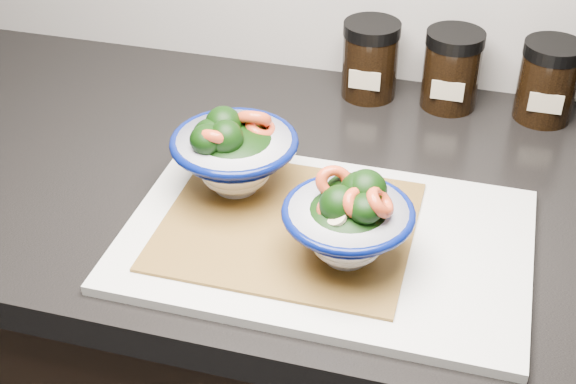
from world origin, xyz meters
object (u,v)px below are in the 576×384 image
(cutting_board, at_px, (326,240))
(bowl_right, at_px, (349,221))
(bowl_left, at_px, (233,153))
(spice_jar_a, at_px, (370,60))
(spice_jar_c, at_px, (548,81))
(spice_jar_b, at_px, (452,69))

(cutting_board, relative_size, bowl_right, 3.22)
(bowl_left, xyz_separation_m, bowl_right, (0.16, -0.09, -0.00))
(bowl_right, height_order, spice_jar_a, bowl_right)
(spice_jar_a, relative_size, spice_jar_c, 1.00)
(spice_jar_a, bearing_deg, cutting_board, -86.75)
(cutting_board, bearing_deg, bowl_right, -46.64)
(cutting_board, relative_size, spice_jar_c, 3.98)
(bowl_left, bearing_deg, spice_jar_b, 53.33)
(bowl_left, relative_size, spice_jar_a, 1.34)
(spice_jar_a, bearing_deg, spice_jar_c, 0.00)
(bowl_right, relative_size, spice_jar_a, 1.24)
(bowl_left, relative_size, spice_jar_b, 1.34)
(bowl_right, bearing_deg, cutting_board, 133.36)
(bowl_left, bearing_deg, cutting_board, -24.37)
(bowl_right, xyz_separation_m, spice_jar_a, (-0.05, 0.39, -0.01))
(bowl_right, distance_m, spice_jar_c, 0.44)
(bowl_left, height_order, bowl_right, same)
(spice_jar_b, bearing_deg, spice_jar_c, 0.00)
(bowl_right, height_order, spice_jar_c, bowl_right)
(bowl_left, distance_m, spice_jar_a, 0.32)
(bowl_left, height_order, spice_jar_c, bowl_left)
(cutting_board, distance_m, bowl_left, 0.15)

